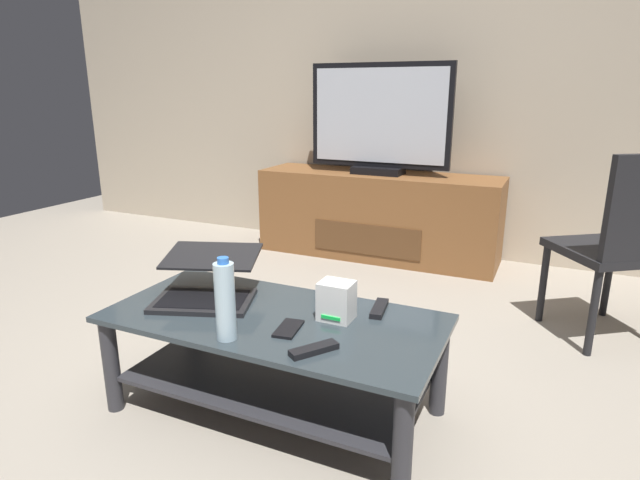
{
  "coord_description": "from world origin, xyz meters",
  "views": [
    {
      "loc": [
        0.95,
        -1.5,
        1.17
      ],
      "look_at": [
        0.03,
        0.5,
        0.54
      ],
      "focal_mm": 29.27,
      "sensor_mm": 36.0,
      "label": 1
    }
  ],
  "objects_px": {
    "television": "(380,121)",
    "laptop": "(207,282)",
    "soundbar_remote": "(379,308)",
    "tv_remote": "(314,349)",
    "water_bottle_near": "(225,301)",
    "router_box": "(336,301)",
    "coffee_table": "(274,347)",
    "cell_phone": "(289,329)",
    "dining_chair": "(624,241)",
    "media_cabinet": "(378,215)"
  },
  "relations": [
    {
      "from": "laptop",
      "to": "water_bottle_near",
      "type": "height_order",
      "value": "water_bottle_near"
    },
    {
      "from": "coffee_table",
      "to": "water_bottle_near",
      "type": "bearing_deg",
      "value": -103.55
    },
    {
      "from": "television",
      "to": "coffee_table",
      "type": "bearing_deg",
      "value": -82.03
    },
    {
      "from": "dining_chair",
      "to": "coffee_table",
      "type": "bearing_deg",
      "value": -135.26
    },
    {
      "from": "laptop",
      "to": "dining_chair",
      "type": "bearing_deg",
      "value": 36.71
    },
    {
      "from": "television",
      "to": "tv_remote",
      "type": "distance_m",
      "value": 2.3
    },
    {
      "from": "coffee_table",
      "to": "television",
      "type": "relative_size",
      "value": 1.23
    },
    {
      "from": "coffee_table",
      "to": "laptop",
      "type": "relative_size",
      "value": 2.45
    },
    {
      "from": "soundbar_remote",
      "to": "tv_remote",
      "type": "bearing_deg",
      "value": -110.34
    },
    {
      "from": "dining_chair",
      "to": "tv_remote",
      "type": "xyz_separation_m",
      "value": [
        -0.93,
        -1.35,
        -0.11
      ]
    },
    {
      "from": "television",
      "to": "laptop",
      "type": "relative_size",
      "value": 2.0
    },
    {
      "from": "laptop",
      "to": "soundbar_remote",
      "type": "distance_m",
      "value": 0.67
    },
    {
      "from": "cell_phone",
      "to": "soundbar_remote",
      "type": "bearing_deg",
      "value": 42.13
    },
    {
      "from": "tv_remote",
      "to": "router_box",
      "type": "bearing_deg",
      "value": 132.46
    },
    {
      "from": "television",
      "to": "laptop",
      "type": "xyz_separation_m",
      "value": [
        -0.04,
        -1.94,
        -0.51
      ]
    },
    {
      "from": "media_cabinet",
      "to": "tv_remote",
      "type": "xyz_separation_m",
      "value": [
        0.53,
        -2.19,
        0.1
      ]
    },
    {
      "from": "water_bottle_near",
      "to": "cell_phone",
      "type": "xyz_separation_m",
      "value": [
        0.15,
        0.14,
        -0.13
      ]
    },
    {
      "from": "laptop",
      "to": "cell_phone",
      "type": "distance_m",
      "value": 0.45
    },
    {
      "from": "dining_chair",
      "to": "tv_remote",
      "type": "height_order",
      "value": "dining_chair"
    },
    {
      "from": "television",
      "to": "dining_chair",
      "type": "distance_m",
      "value": 1.73
    },
    {
      "from": "media_cabinet",
      "to": "dining_chair",
      "type": "bearing_deg",
      "value": -29.76
    },
    {
      "from": "router_box",
      "to": "water_bottle_near",
      "type": "bearing_deg",
      "value": -132.73
    },
    {
      "from": "television",
      "to": "router_box",
      "type": "height_order",
      "value": "television"
    },
    {
      "from": "television",
      "to": "router_box",
      "type": "relative_size",
      "value": 7.13
    },
    {
      "from": "water_bottle_near",
      "to": "cell_phone",
      "type": "bearing_deg",
      "value": 41.8
    },
    {
      "from": "router_box",
      "to": "cell_phone",
      "type": "height_order",
      "value": "router_box"
    },
    {
      "from": "dining_chair",
      "to": "laptop",
      "type": "relative_size",
      "value": 1.85
    },
    {
      "from": "tv_remote",
      "to": "laptop",
      "type": "bearing_deg",
      "value": -167.03
    },
    {
      "from": "water_bottle_near",
      "to": "coffee_table",
      "type": "bearing_deg",
      "value": 76.45
    },
    {
      "from": "water_bottle_near",
      "to": "router_box",
      "type": "bearing_deg",
      "value": 47.27
    },
    {
      "from": "cell_phone",
      "to": "tv_remote",
      "type": "bearing_deg",
      "value": -44.53
    },
    {
      "from": "coffee_table",
      "to": "dining_chair",
      "type": "relative_size",
      "value": 1.32
    },
    {
      "from": "laptop",
      "to": "cell_phone",
      "type": "bearing_deg",
      "value": -16.44
    },
    {
      "from": "media_cabinet",
      "to": "dining_chair",
      "type": "distance_m",
      "value": 1.7
    },
    {
      "from": "tv_remote",
      "to": "soundbar_remote",
      "type": "distance_m",
      "value": 0.39
    },
    {
      "from": "dining_chair",
      "to": "router_box",
      "type": "distance_m",
      "value": 1.46
    },
    {
      "from": "dining_chair",
      "to": "water_bottle_near",
      "type": "xyz_separation_m",
      "value": [
        -1.23,
        -1.38,
        0.01
      ]
    },
    {
      "from": "coffee_table",
      "to": "television",
      "type": "bearing_deg",
      "value": 97.97
    },
    {
      "from": "media_cabinet",
      "to": "water_bottle_near",
      "type": "distance_m",
      "value": 2.24
    },
    {
      "from": "tv_remote",
      "to": "television",
      "type": "bearing_deg",
      "value": 138.72
    },
    {
      "from": "media_cabinet",
      "to": "laptop",
      "type": "bearing_deg",
      "value": -91.26
    },
    {
      "from": "laptop",
      "to": "water_bottle_near",
      "type": "relative_size",
      "value": 1.78
    },
    {
      "from": "media_cabinet",
      "to": "soundbar_remote",
      "type": "relative_size",
      "value": 10.68
    },
    {
      "from": "coffee_table",
      "to": "dining_chair",
      "type": "height_order",
      "value": "dining_chair"
    },
    {
      "from": "coffee_table",
      "to": "cell_phone",
      "type": "distance_m",
      "value": 0.18
    },
    {
      "from": "laptop",
      "to": "soundbar_remote",
      "type": "xyz_separation_m",
      "value": [
        0.65,
        0.15,
        -0.05
      ]
    },
    {
      "from": "soundbar_remote",
      "to": "television",
      "type": "bearing_deg",
      "value": 100.84
    },
    {
      "from": "router_box",
      "to": "tv_remote",
      "type": "distance_m",
      "value": 0.27
    },
    {
      "from": "television",
      "to": "router_box",
      "type": "bearing_deg",
      "value": -75.51
    },
    {
      "from": "television",
      "to": "dining_chair",
      "type": "relative_size",
      "value": 1.08
    }
  ]
}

